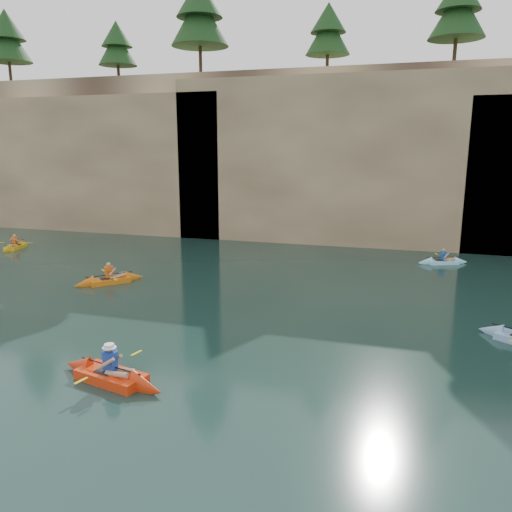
# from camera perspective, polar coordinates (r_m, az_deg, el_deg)

# --- Properties ---
(ground) EXTENTS (160.00, 160.00, 0.00)m
(ground) POSITION_cam_1_polar(r_m,az_deg,el_deg) (14.26, -8.76, -15.00)
(ground) COLOR black
(ground) RESTS_ON ground
(cliff) EXTENTS (70.00, 16.00, 12.00)m
(cliff) POSITION_cam_1_polar(r_m,az_deg,el_deg) (41.74, 9.20, 11.56)
(cliff) COLOR tan
(cliff) RESTS_ON ground
(cliff_slab_west) EXTENTS (26.00, 2.40, 10.56)m
(cliff_slab_west) POSITION_cam_1_polar(r_m,az_deg,el_deg) (42.55, -20.60, 9.98)
(cliff_slab_west) COLOR tan
(cliff_slab_west) RESTS_ON ground
(cliff_slab_center) EXTENTS (24.00, 2.40, 11.40)m
(cliff_slab_center) POSITION_cam_1_polar(r_m,az_deg,el_deg) (34.16, 10.87, 10.83)
(cliff_slab_center) COLOR tan
(cliff_slab_center) RESTS_ON ground
(sea_cave_west) EXTENTS (4.50, 1.00, 4.00)m
(sea_cave_west) POSITION_cam_1_polar(r_m,az_deg,el_deg) (41.08, -18.56, 5.47)
(sea_cave_west) COLOR black
(sea_cave_west) RESTS_ON ground
(sea_cave_center) EXTENTS (3.50, 1.00, 3.20)m
(sea_cave_center) POSITION_cam_1_polar(r_m,az_deg,el_deg) (35.02, 0.64, 4.35)
(sea_cave_center) COLOR black
(sea_cave_center) RESTS_ON ground
(sea_cave_east) EXTENTS (5.00, 1.00, 4.50)m
(sea_cave_east) POSITION_cam_1_polar(r_m,az_deg,el_deg) (33.87, 24.11, 4.09)
(sea_cave_east) COLOR black
(sea_cave_east) RESTS_ON ground
(cliff_pines) EXTENTS (56.00, 6.00, 7.83)m
(cliff_pines) POSITION_cam_1_polar(r_m,az_deg,el_deg) (37.97, 8.64, 26.62)
(cliff_pines) COLOR black
(cliff_pines) RESTS_ON cliff
(main_kayaker) EXTENTS (3.81, 2.46, 1.39)m
(main_kayaker) POSITION_cam_1_polar(r_m,az_deg,el_deg) (15.11, -16.23, -12.95)
(main_kayaker) COLOR red
(main_kayaker) RESTS_ON ground
(kayaker_orange) EXTENTS (2.81, 3.05, 1.29)m
(kayaker_orange) POSITION_cam_1_polar(r_m,az_deg,el_deg) (25.35, -16.40, -2.64)
(kayaker_orange) COLOR orange
(kayaker_orange) RESTS_ON ground
(kayaker_yellow) EXTENTS (2.28, 2.94, 1.17)m
(kayaker_yellow) POSITION_cam_1_polar(r_m,az_deg,el_deg) (36.12, -25.79, 1.01)
(kayaker_yellow) COLOR yellow
(kayaker_yellow) RESTS_ON ground
(kayaker_ltblue_mid) EXTENTS (2.94, 2.07, 1.10)m
(kayaker_ltblue_mid) POSITION_cam_1_polar(r_m,az_deg,el_deg) (30.21, 20.56, -0.59)
(kayaker_ltblue_mid) COLOR #98E4FF
(kayaker_ltblue_mid) RESTS_ON ground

